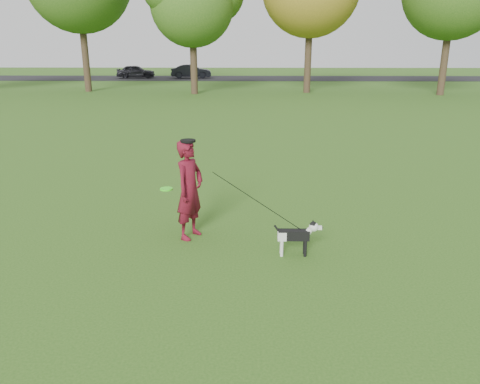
{
  "coord_description": "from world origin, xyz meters",
  "views": [
    {
      "loc": [
        -0.22,
        -7.93,
        3.52
      ],
      "look_at": [
        -0.36,
        0.03,
        0.95
      ],
      "focal_mm": 35.0,
      "sensor_mm": 36.0,
      "label": 1
    }
  ],
  "objects_px": {
    "dog": "(297,234)",
    "man": "(190,190)",
    "car_left": "(136,71)",
    "car_mid": "(191,71)"
  },
  "relations": [
    {
      "from": "dog",
      "to": "car_left",
      "type": "xyz_separation_m",
      "value": [
        -12.1,
        40.55,
        0.27
      ]
    },
    {
      "from": "man",
      "to": "car_left",
      "type": "xyz_separation_m",
      "value": [
        -10.18,
        39.78,
        -0.27
      ]
    },
    {
      "from": "man",
      "to": "dog",
      "type": "xyz_separation_m",
      "value": [
        1.92,
        -0.77,
        -0.54
      ]
    },
    {
      "from": "man",
      "to": "dog",
      "type": "height_order",
      "value": "man"
    },
    {
      "from": "dog",
      "to": "man",
      "type": "bearing_deg",
      "value": 158.21
    },
    {
      "from": "man",
      "to": "car_left",
      "type": "relative_size",
      "value": 0.49
    },
    {
      "from": "car_left",
      "to": "dog",
      "type": "bearing_deg",
      "value": -169.37
    },
    {
      "from": "man",
      "to": "car_mid",
      "type": "xyz_separation_m",
      "value": [
        -4.64,
        39.78,
        -0.26
      ]
    },
    {
      "from": "car_left",
      "to": "car_mid",
      "type": "bearing_deg",
      "value": -95.99
    },
    {
      "from": "car_left",
      "to": "car_mid",
      "type": "relative_size",
      "value": 0.95
    }
  ]
}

